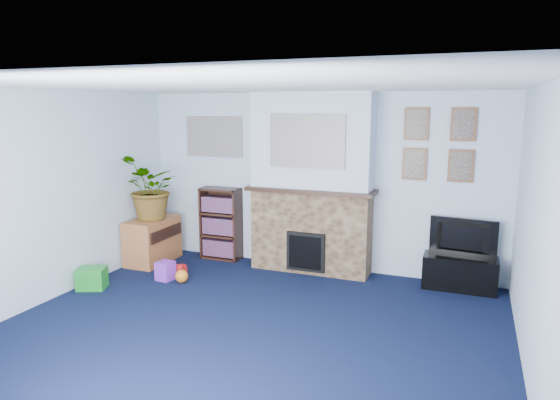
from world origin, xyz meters
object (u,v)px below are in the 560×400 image
at_px(tv_stand, 460,271).
at_px(sideboard, 152,238).
at_px(bookshelf, 221,225).
at_px(television, 462,238).

relative_size(tv_stand, sideboard, 1.06).
bearing_deg(bookshelf, television, -0.97).
relative_size(television, sideboard, 0.97).
bearing_deg(bookshelf, tv_stand, -1.32).
distance_m(bookshelf, sideboard, 1.00).
bearing_deg(television, sideboard, 13.30).
bearing_deg(sideboard, television, 6.33).
height_order(television, bookshelf, bookshelf).
distance_m(tv_stand, television, 0.42).
distance_m(tv_stand, bookshelf, 3.34).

